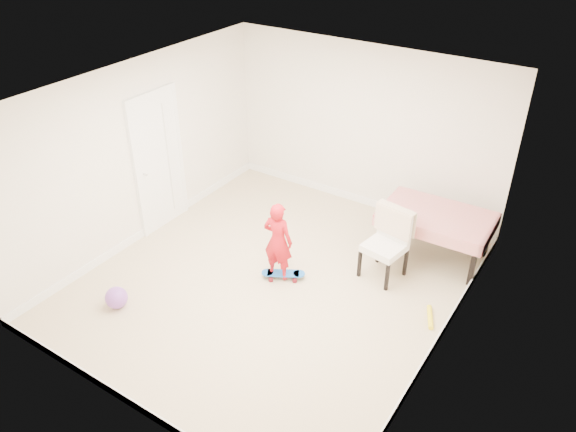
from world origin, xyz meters
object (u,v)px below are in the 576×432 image
Objects in this scene: dining_chair at (385,245)px; child at (278,243)px; skateboard at (283,275)px; balloon at (116,298)px; dining_table at (434,235)px.

child is (-1.14, -0.80, 0.06)m from dining_chair.
dining_chair is at bearing 6.06° from skateboard.
dining_table is at bearing 47.85° from balloon.
dining_table is at bearing 17.53° from skateboard.
skateboard is at bearing -167.26° from child.
child reaches higher than dining_table.
balloon is (-1.36, -1.59, -0.42)m from child.
balloon reaches higher than skateboard.
balloon is at bearing -126.79° from dining_chair.
dining_chair reaches higher than skateboard.
dining_chair reaches higher than dining_table.
child is at bearing 49.48° from balloon.
child reaches higher than skateboard.
child is 2.13m from balloon.
skateboard is at bearing -134.75° from dining_chair.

